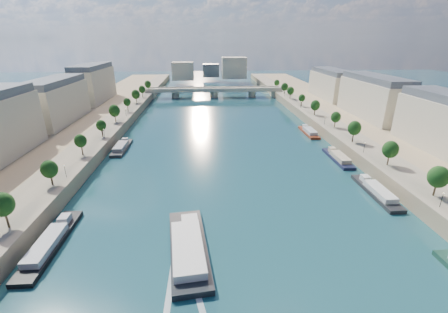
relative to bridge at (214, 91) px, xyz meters
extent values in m
plane|color=#0D283A|center=(0.00, -132.61, -5.08)|extent=(700.00, 700.00, 0.00)
cube|color=#9E8460|center=(-72.00, -132.61, -2.58)|extent=(44.00, 520.00, 5.00)
cube|color=#9E8460|center=(72.00, -132.61, -2.58)|extent=(44.00, 520.00, 5.00)
cube|color=gray|center=(-57.00, -132.61, -0.03)|extent=(14.00, 520.00, 0.10)
cube|color=gray|center=(57.00, -132.61, -0.03)|extent=(14.00, 520.00, 0.10)
cylinder|color=#382B1E|center=(-55.00, -190.61, 1.83)|extent=(0.50, 0.50, 3.82)
cylinder|color=#382B1E|center=(-55.00, -166.61, 1.83)|extent=(0.50, 0.50, 3.82)
ellipsoid|color=black|center=(-55.00, -166.61, 5.42)|extent=(4.80, 4.80, 5.52)
cylinder|color=#382B1E|center=(-55.00, -142.61, 1.83)|extent=(0.50, 0.50, 3.82)
ellipsoid|color=black|center=(-55.00, -142.61, 5.42)|extent=(4.80, 4.80, 5.52)
cylinder|color=#382B1E|center=(-55.00, -118.61, 1.83)|extent=(0.50, 0.50, 3.82)
ellipsoid|color=black|center=(-55.00, -118.61, 5.42)|extent=(4.80, 4.80, 5.52)
cylinder|color=#382B1E|center=(-55.00, -94.61, 1.83)|extent=(0.50, 0.50, 3.82)
ellipsoid|color=black|center=(-55.00, -94.61, 5.42)|extent=(4.80, 4.80, 5.52)
cylinder|color=#382B1E|center=(-55.00, -70.61, 1.83)|extent=(0.50, 0.50, 3.82)
ellipsoid|color=black|center=(-55.00, -70.61, 5.42)|extent=(4.80, 4.80, 5.52)
cylinder|color=#382B1E|center=(-55.00, -46.61, 1.83)|extent=(0.50, 0.50, 3.82)
ellipsoid|color=black|center=(-55.00, -46.61, 5.42)|extent=(4.80, 4.80, 5.52)
cylinder|color=#382B1E|center=(-55.00, -22.61, 1.83)|extent=(0.50, 0.50, 3.82)
ellipsoid|color=black|center=(-55.00, -22.61, 5.42)|extent=(4.80, 4.80, 5.52)
cylinder|color=#382B1E|center=(-55.00, 1.39, 1.83)|extent=(0.50, 0.50, 3.82)
ellipsoid|color=black|center=(-55.00, 1.39, 5.42)|extent=(4.80, 4.80, 5.52)
cylinder|color=#382B1E|center=(55.00, -182.61, 1.83)|extent=(0.50, 0.50, 3.82)
ellipsoid|color=black|center=(55.00, -182.61, 5.42)|extent=(4.80, 4.80, 5.52)
cylinder|color=#382B1E|center=(55.00, -158.61, 1.83)|extent=(0.50, 0.50, 3.82)
ellipsoid|color=black|center=(55.00, -158.61, 5.42)|extent=(4.80, 4.80, 5.52)
cylinder|color=#382B1E|center=(55.00, -134.61, 1.83)|extent=(0.50, 0.50, 3.82)
ellipsoid|color=black|center=(55.00, -134.61, 5.42)|extent=(4.80, 4.80, 5.52)
cylinder|color=#382B1E|center=(55.00, -110.61, 1.83)|extent=(0.50, 0.50, 3.82)
ellipsoid|color=black|center=(55.00, -110.61, 5.42)|extent=(4.80, 4.80, 5.52)
cylinder|color=#382B1E|center=(55.00, -86.61, 1.83)|extent=(0.50, 0.50, 3.82)
ellipsoid|color=black|center=(55.00, -86.61, 5.42)|extent=(4.80, 4.80, 5.52)
cylinder|color=#382B1E|center=(55.00, -62.61, 1.83)|extent=(0.50, 0.50, 3.82)
ellipsoid|color=black|center=(55.00, -62.61, 5.42)|extent=(4.80, 4.80, 5.52)
cylinder|color=#382B1E|center=(55.00, -38.61, 1.83)|extent=(0.50, 0.50, 3.82)
ellipsoid|color=black|center=(55.00, -38.61, 5.42)|extent=(4.80, 4.80, 5.52)
cylinder|color=#382B1E|center=(55.00, -14.61, 1.83)|extent=(0.50, 0.50, 3.82)
ellipsoid|color=black|center=(55.00, -14.61, 5.42)|extent=(4.80, 4.80, 5.52)
cylinder|color=#382B1E|center=(55.00, 9.39, 1.83)|extent=(0.50, 0.50, 3.82)
ellipsoid|color=black|center=(55.00, 9.39, 5.42)|extent=(4.80, 4.80, 5.52)
cylinder|color=black|center=(-52.50, -162.61, 1.92)|extent=(0.14, 0.14, 4.00)
sphere|color=#FFE5B2|center=(-52.50, -162.61, 4.02)|extent=(0.36, 0.36, 0.36)
cylinder|color=black|center=(-52.50, -122.61, 1.92)|extent=(0.14, 0.14, 4.00)
sphere|color=#FFE5B2|center=(-52.50, -122.61, 4.02)|extent=(0.36, 0.36, 0.36)
cylinder|color=black|center=(-52.50, -82.61, 1.92)|extent=(0.14, 0.14, 4.00)
sphere|color=#FFE5B2|center=(-52.50, -82.61, 4.02)|extent=(0.36, 0.36, 0.36)
cylinder|color=black|center=(-52.50, -42.61, 1.92)|extent=(0.14, 0.14, 4.00)
sphere|color=#FFE5B2|center=(-52.50, -42.61, 4.02)|extent=(0.36, 0.36, 0.36)
cylinder|color=black|center=(52.50, -187.61, 1.92)|extent=(0.14, 0.14, 4.00)
sphere|color=#FFE5B2|center=(52.50, -187.61, 4.02)|extent=(0.36, 0.36, 0.36)
cylinder|color=black|center=(52.50, -147.61, 1.92)|extent=(0.14, 0.14, 4.00)
sphere|color=#FFE5B2|center=(52.50, -147.61, 4.02)|extent=(0.36, 0.36, 0.36)
cylinder|color=black|center=(52.50, -107.61, 1.92)|extent=(0.14, 0.14, 4.00)
sphere|color=#FFE5B2|center=(52.50, -107.61, 4.02)|extent=(0.36, 0.36, 0.36)
cylinder|color=black|center=(52.50, -67.61, 1.92)|extent=(0.14, 0.14, 4.00)
sphere|color=#FFE5B2|center=(52.50, -67.61, 4.02)|extent=(0.36, 0.36, 0.36)
cylinder|color=black|center=(52.50, -27.61, 1.92)|extent=(0.14, 0.14, 4.00)
sphere|color=#FFE5B2|center=(52.50, -27.61, 4.02)|extent=(0.36, 0.36, 0.36)
cube|color=beige|center=(-85.00, -91.61, 9.92)|extent=(16.00, 52.00, 20.00)
cube|color=#474C54|center=(-85.00, -91.61, 21.52)|extent=(14.72, 50.44, 3.20)
cube|color=beige|center=(-85.00, -33.61, 9.92)|extent=(16.00, 52.00, 20.00)
cube|color=#474C54|center=(-85.00, -33.61, 21.52)|extent=(14.72, 50.44, 3.20)
cube|color=beige|center=(85.00, -91.61, 9.92)|extent=(16.00, 52.00, 20.00)
cube|color=#474C54|center=(85.00, -91.61, 21.52)|extent=(14.72, 50.44, 3.20)
cube|color=beige|center=(85.00, -33.61, 9.92)|extent=(16.00, 52.00, 20.00)
cube|color=#474C54|center=(85.00, -33.61, 21.52)|extent=(14.72, 50.44, 3.20)
cube|color=beige|center=(-30.00, 77.39, 8.92)|extent=(22.00, 18.00, 18.00)
cube|color=beige|center=(25.00, 87.39, 10.92)|extent=(26.00, 20.00, 22.00)
cube|color=#474C54|center=(0.00, 102.39, 6.92)|extent=(18.00, 16.00, 14.00)
cube|color=#C1B79E|center=(0.00, 0.00, 1.12)|extent=(112.00, 11.00, 2.20)
cube|color=#C1B79E|center=(0.00, -5.00, 2.62)|extent=(112.00, 0.80, 0.90)
cube|color=#C1B79E|center=(0.00, 5.00, 2.62)|extent=(112.00, 0.80, 0.90)
cylinder|color=#C1B79E|center=(-32.00, 0.00, -2.58)|extent=(6.40, 6.40, 5.00)
cylinder|color=#C1B79E|center=(0.00, 0.00, -2.58)|extent=(6.40, 6.40, 5.00)
cylinder|color=#C1B79E|center=(32.00, 0.00, -2.58)|extent=(6.40, 6.40, 5.00)
cube|color=#C1B79E|center=(-52.00, 0.00, -2.58)|extent=(6.00, 12.00, 5.00)
cube|color=#C1B79E|center=(52.00, 0.00, -2.58)|extent=(6.00, 12.00, 5.00)
cube|color=black|center=(-12.74, -194.05, -4.65)|extent=(11.49, 29.68, 2.07)
cube|color=silver|center=(-12.74, -196.36, -2.69)|extent=(8.86, 19.45, 1.86)
cube|color=silver|center=(-12.74, -185.37, -2.72)|extent=(4.50, 3.92, 1.80)
cube|color=silver|center=(-15.94, -211.05, -5.06)|extent=(1.43, 26.01, 0.04)
cube|color=silver|center=(-9.54, -211.05, -5.06)|extent=(7.24, 25.56, 0.04)
cube|color=black|center=(-45.50, -190.24, -4.78)|extent=(5.00, 26.88, 1.80)
cube|color=#A6AAB2|center=(-45.50, -192.39, -3.08)|extent=(4.10, 14.78, 1.60)
cube|color=#A6AAB2|center=(-45.50, -182.17, -2.98)|extent=(2.50, 3.23, 1.80)
cube|color=#2B2B2E|center=(-45.50, -123.42, -4.78)|extent=(5.00, 21.57, 1.80)
cube|color=gray|center=(-45.50, -125.15, -3.08)|extent=(4.10, 11.87, 1.60)
cube|color=gray|center=(-45.50, -116.95, -2.98)|extent=(2.50, 2.59, 1.80)
cube|color=black|center=(45.50, -170.76, -4.78)|extent=(5.00, 23.97, 1.80)
cube|color=silver|center=(45.50, -172.68, -3.08)|extent=(4.10, 13.18, 1.60)
cube|color=silver|center=(45.50, -163.57, -2.98)|extent=(2.50, 2.88, 1.80)
cube|color=#191C37|center=(45.50, -142.02, -4.78)|extent=(5.00, 21.69, 1.80)
cube|color=#C3B092|center=(45.50, -143.76, -3.08)|extent=(4.10, 11.93, 1.60)
cube|color=#C3B092|center=(45.50, -135.51, -2.98)|extent=(2.50, 2.60, 1.80)
cube|color=maroon|center=(45.50, -105.91, -4.78)|extent=(5.00, 20.92, 1.80)
cube|color=#AFB5BB|center=(45.50, -107.58, -3.08)|extent=(4.10, 11.51, 1.60)
cube|color=#AFB5BB|center=(45.50, -99.63, -2.98)|extent=(2.50, 2.51, 1.80)
camera|label=1|loc=(-8.20, -251.53, 41.08)|focal=24.00mm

